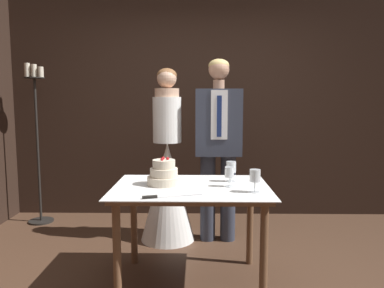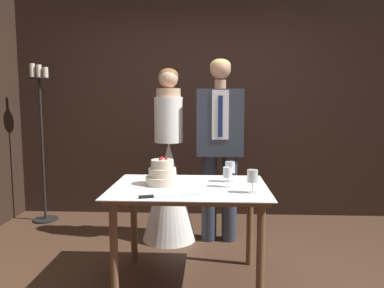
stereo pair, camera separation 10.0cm
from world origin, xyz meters
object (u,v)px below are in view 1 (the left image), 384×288
(wine_glass_near, at_px, (231,168))
(wine_glass_far, at_px, (255,176))
(wine_glass_middle, at_px, (229,173))
(bride, at_px, (167,179))
(candle_stand, at_px, (37,142))
(groom, at_px, (218,140))
(cake_table, at_px, (191,198))
(cake_knife, at_px, (161,197))
(tiered_cake, at_px, (164,174))

(wine_glass_near, distance_m, wine_glass_far, 0.38)
(wine_glass_middle, distance_m, bride, 1.08)
(candle_stand, bearing_deg, wine_glass_near, -30.77)
(groom, bearing_deg, candle_stand, 165.57)
(candle_stand, bearing_deg, groom, -14.43)
(cake_table, xyz_separation_m, wine_glass_near, (0.32, 0.17, 0.21))
(cake_knife, distance_m, groom, 1.33)
(wine_glass_far, xyz_separation_m, groom, (-0.20, 1.07, 0.14))
(cake_table, xyz_separation_m, wine_glass_middle, (0.29, -0.01, 0.20))
(wine_glass_near, bearing_deg, tiered_cake, -167.17)
(tiered_cake, bearing_deg, cake_table, -14.05)
(wine_glass_middle, bearing_deg, cake_knife, -145.67)
(candle_stand, bearing_deg, wine_glass_far, -35.61)
(tiered_cake, height_order, bride, bride)
(groom, bearing_deg, tiered_cake, -118.73)
(tiered_cake, xyz_separation_m, wine_glass_near, (0.53, 0.12, 0.03))
(groom, height_order, candle_stand, candle_stand)
(tiered_cake, bearing_deg, wine_glass_near, 12.83)
(wine_glass_near, bearing_deg, groom, 95.08)
(bride, bearing_deg, wine_glass_middle, -59.11)
(wine_glass_far, bearing_deg, wine_glass_middle, 134.04)
(wine_glass_near, relative_size, groom, 0.09)
(wine_glass_middle, relative_size, wine_glass_far, 0.92)
(cake_knife, height_order, wine_glass_middle, wine_glass_middle)
(cake_table, distance_m, groom, 0.99)
(cake_table, distance_m, wine_glass_near, 0.42)
(cake_knife, distance_m, bride, 1.24)
(wine_glass_far, distance_m, groom, 1.10)
(wine_glass_far, relative_size, bride, 0.10)
(cake_table, bearing_deg, wine_glass_middle, -1.29)
(cake_knife, relative_size, candle_stand, 0.22)
(cake_knife, xyz_separation_m, wine_glass_middle, (0.48, 0.33, 0.10))
(cake_table, relative_size, bride, 0.69)
(wine_glass_middle, bearing_deg, groom, 92.23)
(cake_knife, relative_size, wine_glass_far, 2.45)
(cake_knife, bearing_deg, tiered_cake, 75.20)
(wine_glass_far, bearing_deg, tiered_cake, 160.83)
(cake_table, height_order, wine_glass_near, wine_glass_near)
(cake_knife, height_order, candle_stand, candle_stand)
(cake_table, height_order, candle_stand, candle_stand)
(cake_table, distance_m, cake_knife, 0.40)
(wine_glass_far, xyz_separation_m, candle_stand, (-2.22, 1.59, 0.07))
(tiered_cake, xyz_separation_m, bride, (-0.04, 0.84, -0.22))
(wine_glass_near, distance_m, bride, 0.95)
(candle_stand, bearing_deg, cake_knife, -48.01)
(wine_glass_middle, height_order, groom, groom)
(cake_knife, bearing_deg, wine_glass_far, -3.14)
(cake_table, distance_m, tiered_cake, 0.28)
(cake_table, relative_size, candle_stand, 0.65)
(cake_table, xyz_separation_m, bride, (-0.25, 0.89, -0.04))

